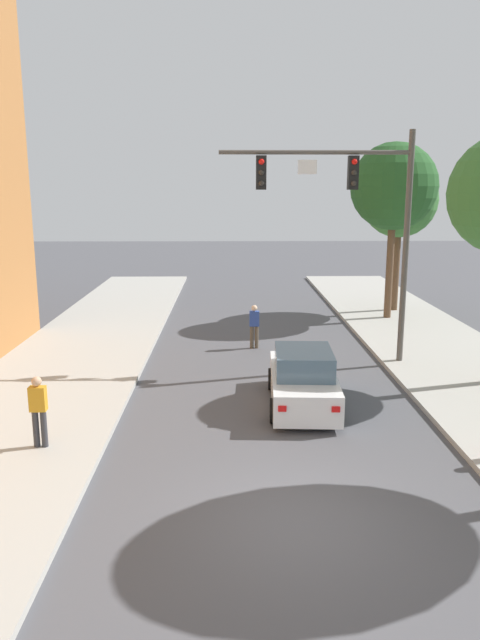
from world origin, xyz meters
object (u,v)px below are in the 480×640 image
(car_lead_white, at_px, (303,380))
(street_tree_third, at_px, (394,187))
(traffic_signal_mast, at_px, (355,205))
(pedestrian_sidewalk_left_walker, at_px, (38,408))
(pedestrian_crossing_road, at_px, (254,324))
(street_tree_farthest, at_px, (400,200))

(car_lead_white, height_order, street_tree_third, street_tree_third)
(traffic_signal_mast, distance_m, car_lead_white, 6.35)
(pedestrian_sidewalk_left_walker, height_order, pedestrian_crossing_road, pedestrian_sidewalk_left_walker)
(street_tree_third, bearing_deg, pedestrian_sidewalk_left_walker, -129.64)
(car_lead_white, xyz_separation_m, street_tree_farthest, (5.94, 12.59, 4.61))
(car_lead_white, height_order, street_tree_farthest, street_tree_farthest)
(traffic_signal_mast, bearing_deg, car_lead_white, -117.80)
(traffic_signal_mast, xyz_separation_m, pedestrian_sidewalk_left_walker, (-8.28, -6.78, -4.26))
(pedestrian_sidewalk_left_walker, bearing_deg, car_lead_white, 25.00)
(street_tree_third, xyz_separation_m, street_tree_farthest, (0.78, 1.73, -0.59))
(street_tree_third, bearing_deg, pedestrian_crossing_road, -142.71)
(pedestrian_sidewalk_left_walker, distance_m, street_tree_farthest, 20.17)
(car_lead_white, bearing_deg, street_tree_third, 64.56)
(car_lead_white, relative_size, street_tree_third, 0.56)
(car_lead_white, bearing_deg, pedestrian_sidewalk_left_walker, -155.00)
(pedestrian_crossing_road, height_order, street_tree_farthest, street_tree_farthest)
(traffic_signal_mast, xyz_separation_m, street_tree_farthest, (3.90, 8.72, 0.01))
(pedestrian_sidewalk_left_walker, xyz_separation_m, street_tree_third, (11.41, 13.77, 4.86))
(pedestrian_crossing_road, xyz_separation_m, street_tree_third, (6.24, 4.75, 5.01))
(pedestrian_sidewalk_left_walker, height_order, street_tree_third, street_tree_third)
(traffic_signal_mast, relative_size, pedestrian_sidewalk_left_walker, 4.57)
(car_lead_white, xyz_separation_m, street_tree_third, (5.17, 10.86, 5.20))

